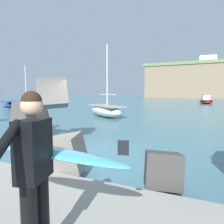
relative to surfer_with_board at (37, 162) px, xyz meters
The scene contains 7 objects.
ground_plane 4.36m from the surfer_with_board, 117.54° to the left, with size 400.00×400.00×0.00m, color #42707F.
breakwater_jetty 5.78m from the surfer_with_board, 132.41° to the left, with size 31.56×6.66×2.62m.
surfer_with_board is the anchor object (origin of this frame).
boat_near_centre 40.13m from the surfer_with_board, 85.50° to the left, with size 2.68×4.42×1.81m.
boat_near_right 14.77m from the surfer_with_board, 112.24° to the left, with size 4.73×4.23×5.91m.
boat_mid_centre 26.06m from the surfer_with_board, 137.30° to the left, with size 1.71×6.22×5.60m.
station_building_west 107.90m from the surfer_with_board, 86.93° to the left, with size 7.85×6.83×5.90m.
Camera 1 is at (3.44, -5.24, 1.99)m, focal length 31.87 mm.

